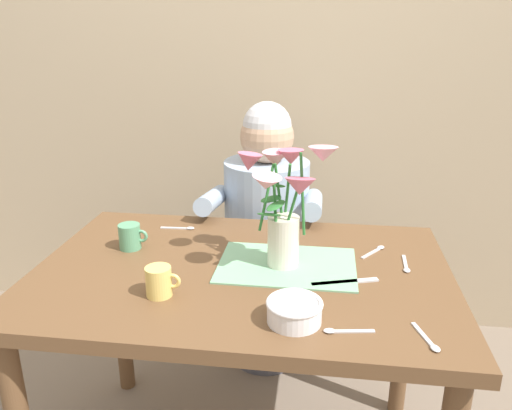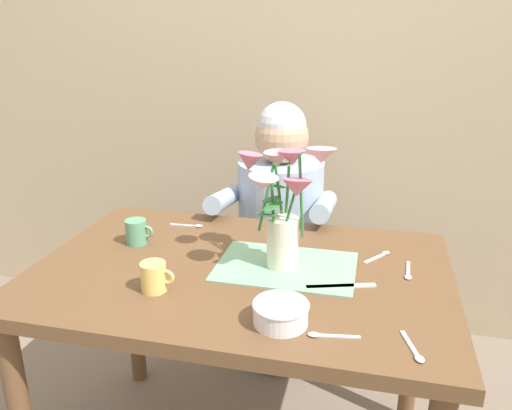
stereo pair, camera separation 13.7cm
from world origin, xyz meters
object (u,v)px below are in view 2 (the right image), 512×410
at_px(ceramic_bowl, 281,312).
at_px(coffee_cup, 154,277).
at_px(ceramic_mug, 137,232).
at_px(flower_vase, 283,202).
at_px(dinner_knife, 341,286).
at_px(seated_person, 279,241).

bearing_deg(ceramic_bowl, coffee_cup, 167.54).
bearing_deg(ceramic_mug, coffee_cup, -56.29).
relative_size(flower_vase, ceramic_mug, 3.94).
height_order(dinner_knife, ceramic_mug, ceramic_mug).
relative_size(ceramic_bowl, coffee_cup, 1.46).
height_order(flower_vase, ceramic_bowl, flower_vase).
height_order(flower_vase, ceramic_mug, flower_vase).
distance_m(flower_vase, ceramic_bowl, 0.34).
bearing_deg(seated_person, ceramic_mug, -125.63).
xyz_separation_m(dinner_knife, ceramic_mug, (-0.66, 0.14, 0.04)).
bearing_deg(dinner_knife, ceramic_bowl, -138.14).
height_order(ceramic_bowl, dinner_knife, ceramic_bowl).
bearing_deg(ceramic_bowl, ceramic_mug, 146.71).
distance_m(flower_vase, dinner_knife, 0.28).
xyz_separation_m(ceramic_mug, coffee_cup, (0.18, -0.28, 0.00)).
height_order(seated_person, ceramic_bowl, seated_person).
xyz_separation_m(seated_person, flower_vase, (0.12, -0.58, 0.38)).
xyz_separation_m(dinner_knife, coffee_cup, (-0.48, -0.13, 0.04)).
height_order(flower_vase, dinner_knife, flower_vase).
bearing_deg(coffee_cup, ceramic_mug, 123.71).
relative_size(flower_vase, coffee_cup, 3.94).
bearing_deg(ceramic_mug, dinner_knife, -12.03).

